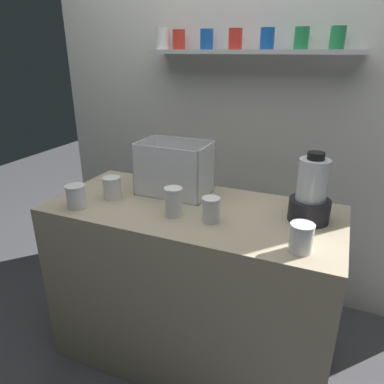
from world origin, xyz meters
The scene contains 10 objects.
ground_plane centered at (0.00, 0.00, 0.00)m, with size 8.00×8.00×0.00m, color #4C4C51.
counter centered at (0.00, 0.00, 0.45)m, with size 1.40×0.64×0.90m, color tan.
back_wall_unit centered at (0.00, 0.77, 1.26)m, with size 2.60×0.24×2.50m.
carrot_display_bin centered at (-0.15, 0.15, 0.98)m, with size 0.36×0.23×0.27m.
blender_pitcher centered at (0.53, 0.08, 1.02)m, with size 0.18×0.18×0.31m.
juice_cup_pomegranate_far_left centered at (-0.51, -0.21, 0.95)m, with size 0.09×0.09×0.11m.
juice_cup_beet_left centered at (-0.42, -0.05, 0.95)m, with size 0.09×0.09×0.11m.
juice_cup_orange_middle centered at (-0.04, -0.11, 0.96)m, with size 0.08×0.08×0.13m.
juice_cup_beet_right centered at (0.13, -0.10, 0.95)m, with size 0.08×0.08×0.11m.
juice_cup_mango_far_right centered at (0.53, -0.21, 0.95)m, with size 0.09×0.09×0.11m.
Camera 1 is at (0.61, -1.43, 1.60)m, focal length 33.40 mm.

